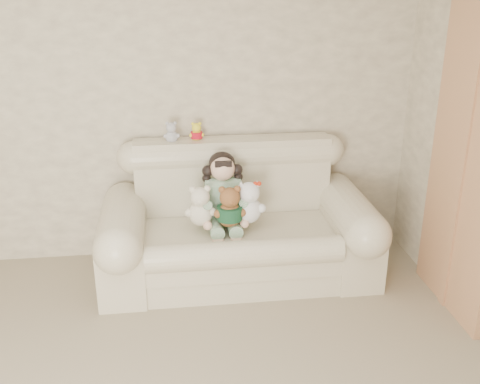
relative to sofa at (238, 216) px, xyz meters
The scene contains 9 objects.
wall_back 1.21m from the sofa, 146.51° to the left, with size 4.50×4.50×0.00m, color beige.
sofa is the anchor object (origin of this frame).
door_panel 1.66m from the sofa, 22.38° to the right, with size 0.06×0.90×2.10m, color #9F6844.
seated_child 0.24m from the sofa, 143.98° to the left, with size 0.35×0.43×0.58m, color #266E35, non-canonical shape.
brown_teddy 0.24m from the sofa, 120.01° to the right, with size 0.24×0.18×0.37m, color brown, non-canonical shape.
white_cat 0.21m from the sofa, 52.67° to the right, with size 0.25×0.19×0.39m, color white, non-canonical shape.
cream_teddy 0.35m from the sofa, 163.01° to the right, with size 0.23×0.18×0.36m, color beige, non-canonical shape.
yellow_mini_bear 0.75m from the sofa, 126.99° to the left, with size 0.12×0.09×0.18m, color yellow, non-canonical shape.
grey_mini_plush 0.84m from the sofa, 143.27° to the left, with size 0.13×0.10×0.20m, color #B7B7BF, non-canonical shape.
Camera 1 is at (0.27, -1.93, 2.26)m, focal length 42.16 mm.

